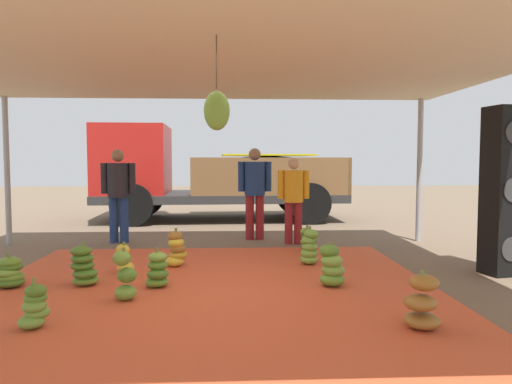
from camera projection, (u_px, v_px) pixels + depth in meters
The scene contains 19 objects.
ground_plane at pixel (217, 246), 8.67m from camera, with size 40.00×40.00×0.00m, color brown.
tarp_orange at pixel (210, 290), 5.68m from camera, with size 5.43×5.41×0.01m, color #D1512D.
tent_canopy at pixel (208, 60), 5.41m from camera, with size 8.00×7.00×2.74m.
banana_bunch_0 at pixel (176, 250), 6.93m from camera, with size 0.40×0.38×0.56m.
banana_bunch_1 at pixel (10, 273), 5.80m from camera, with size 0.44×0.44×0.42m.
banana_bunch_2 at pixel (84, 267), 5.87m from camera, with size 0.44×0.45×0.54m.
banana_bunch_3 at pixel (157, 271), 5.81m from camera, with size 0.38×0.39×0.48m.
banana_bunch_4 at pixel (35, 307), 4.39m from camera, with size 0.34×0.36×0.46m.
banana_bunch_5 at pixel (422, 304), 4.35m from camera, with size 0.46×0.46×0.54m.
banana_bunch_6 at pixel (332, 267), 5.84m from camera, with size 0.41×0.40×0.54m.
banana_bunch_7 at pixel (125, 277), 5.24m from camera, with size 0.32×0.32×0.59m.
banana_bunch_8 at pixel (124, 260), 6.47m from camera, with size 0.31×0.30×0.43m.
banana_bunch_9 at pixel (307, 240), 8.07m from camera, with size 0.30×0.29×0.45m.
banana_bunch_10 at pixel (310, 248), 7.05m from camera, with size 0.36×0.36×0.56m.
cargo_truck_main at pixel (209, 174), 12.38m from camera, with size 6.27×2.70×2.40m.
worker_0 at pixel (118, 188), 8.92m from camera, with size 0.64×0.39×1.74m.
worker_1 at pixel (255, 186), 9.30m from camera, with size 0.65×0.40×1.77m.
worker_2 at pixel (294, 194), 8.78m from camera, with size 0.58×0.35×1.58m.
speaker_stack at pixel (505, 191), 6.43m from camera, with size 0.56×0.50×2.25m.
Camera 1 is at (0.27, -5.61, 1.54)m, focal length 33.78 mm.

